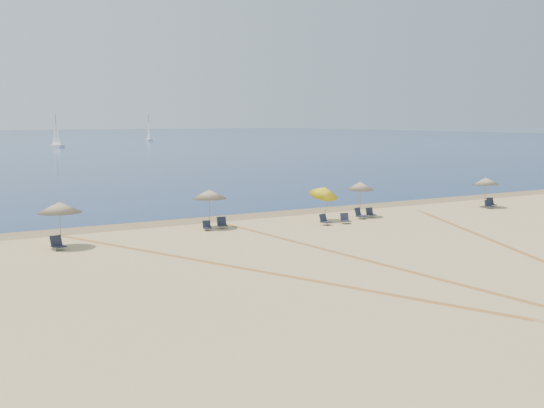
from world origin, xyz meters
The scene contains 19 objects.
ground centered at (0.00, 0.00, 0.00)m, with size 160.00×160.00×0.00m, color tan.
wet_sand centered at (0.00, 24.00, 0.00)m, with size 500.00×500.00×0.00m, color olive.
umbrella_1 centered at (-13.27, 18.93, 2.11)m, with size 2.24×2.24×2.46m.
umbrella_2 centered at (-4.04, 20.63, 2.10)m, with size 2.11×2.11×2.44m.
umbrella_3 centered at (3.58, 19.43, 1.98)m, with size 1.89×1.96×2.56m.
umbrella_4 centered at (6.82, 19.79, 2.13)m, with size 1.86×1.87×2.47m.
umbrella_5 centered at (18.06, 18.96, 1.98)m, with size 2.04×2.07×2.32m.
chair_1 centered at (-13.54, 18.42, 0.32)m, with size 0.75×0.83×0.73m.
chair_2 centered at (-4.51, 19.97, 0.26)m, with size 0.58×0.64×0.59m.
chair_3 centered at (-3.39, 20.25, 0.30)m, with size 0.69×0.77×0.69m.
chair_4 centered at (2.77, 18.12, 0.30)m, with size 0.71×0.79×0.69m.
chair_5 centered at (4.23, 17.96, 0.29)m, with size 0.70×0.76×0.66m.
chair_6 centered at (6.25, 19.06, 0.33)m, with size 0.84×0.90×0.74m.
chair_7 centered at (7.37, 19.33, 0.28)m, with size 0.58×0.66×0.63m.
chair_8 centered at (17.75, 18.28, 0.28)m, with size 0.58×0.66×0.64m.
chair_9 centered at (18.64, 18.88, 0.30)m, with size 0.72×0.79×0.68m.
sailboat_0 centered at (48.07, 181.89, 2.47)m, with size 2.23×5.63×8.16m.
sailboat_1 centered at (12.81, 147.54, 2.43)m, with size 2.81×5.55×8.02m.
tire_tracks centered at (-0.79, 9.23, 0.00)m, with size 51.55×41.83×0.00m.
Camera 1 is at (-20.18, -15.12, 6.61)m, focal length 42.68 mm.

